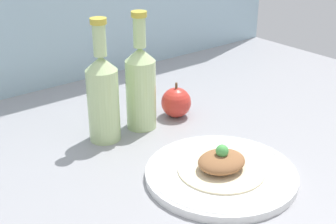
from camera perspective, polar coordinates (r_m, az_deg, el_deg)
The scene contains 6 objects.
ground_plane at distance 94.85cm, azimuth -2.56°, elevation -7.81°, with size 180.00×110.00×4.00cm, color gray.
plate at distance 90.63cm, azimuth 6.47°, elevation -7.41°, with size 29.03×29.03×1.86cm.
plated_food at distance 89.54cm, azimuth 6.53°, elevation -6.26°, with size 16.67×16.67×5.54cm.
cider_bottle_left at distance 100.82cm, azimuth -8.04°, elevation 2.05°, with size 6.89×6.89×27.13cm.
cider_bottle_right at distance 105.84cm, azimuth -3.34°, elevation 3.36°, with size 6.89×6.89×27.13cm.
apple at distance 113.59cm, azimuth 1.00°, elevation 1.18°, with size 7.34×7.34×8.74cm.
Camera 1 is at (-46.35, -65.39, 48.72)cm, focal length 50.00 mm.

